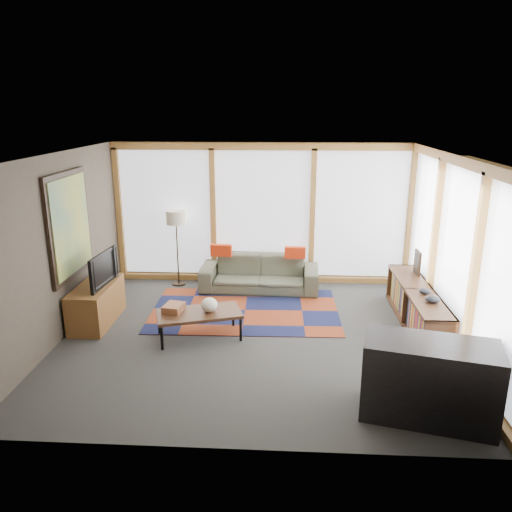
# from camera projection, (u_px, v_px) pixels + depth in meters

# --- Properties ---
(ground) EXTENTS (5.50, 5.50, 0.00)m
(ground) POSITION_uv_depth(u_px,v_px,m) (254.00, 336.00, 7.24)
(ground) COLOR #32322F
(ground) RESTS_ON ground
(room_envelope) EXTENTS (5.52, 5.02, 2.62)m
(room_envelope) POSITION_uv_depth(u_px,v_px,m) (290.00, 225.00, 7.31)
(room_envelope) COLOR #3F362F
(room_envelope) RESTS_ON ground
(rug) EXTENTS (3.06, 2.01, 0.01)m
(rug) POSITION_uv_depth(u_px,v_px,m) (245.00, 310.00, 8.16)
(rug) COLOR maroon
(rug) RESTS_ON ground
(sofa) EXTENTS (2.13, 0.89, 0.62)m
(sofa) POSITION_uv_depth(u_px,v_px,m) (259.00, 273.00, 9.02)
(sofa) COLOR #3C4132
(sofa) RESTS_ON ground
(pillow_left) EXTENTS (0.39, 0.14, 0.21)m
(pillow_left) POSITION_uv_depth(u_px,v_px,m) (221.00, 250.00, 8.98)
(pillow_left) COLOR #B92A0D
(pillow_left) RESTS_ON sofa
(pillow_right) EXTENTS (0.37, 0.12, 0.21)m
(pillow_right) POSITION_uv_depth(u_px,v_px,m) (295.00, 252.00, 8.85)
(pillow_right) COLOR #B92A0D
(pillow_right) RESTS_ON sofa
(floor_lamp) EXTENTS (0.36, 0.36, 1.41)m
(floor_lamp) POSITION_uv_depth(u_px,v_px,m) (177.00, 248.00, 9.17)
(floor_lamp) COLOR black
(floor_lamp) RESTS_ON ground
(coffee_table) EXTENTS (1.31, 0.92, 0.39)m
(coffee_table) POSITION_uv_depth(u_px,v_px,m) (199.00, 325.00, 7.16)
(coffee_table) COLOR #302212
(coffee_table) RESTS_ON ground
(book_stack) EXTENTS (0.30, 0.35, 0.10)m
(book_stack) POSITION_uv_depth(u_px,v_px,m) (174.00, 308.00, 7.12)
(book_stack) COLOR brown
(book_stack) RESTS_ON coffee_table
(vase) EXTENTS (0.28, 0.28, 0.21)m
(vase) POSITION_uv_depth(u_px,v_px,m) (209.00, 305.00, 7.09)
(vase) COLOR silver
(vase) RESTS_ON coffee_table
(bookshelf) EXTENTS (0.43, 2.39, 0.60)m
(bookshelf) POSITION_uv_depth(u_px,v_px,m) (417.00, 307.00, 7.52)
(bookshelf) COLOR #302212
(bookshelf) RESTS_ON ground
(bowl_a) EXTENTS (0.22, 0.22, 0.10)m
(bowl_a) POSITION_uv_depth(u_px,v_px,m) (432.00, 299.00, 6.90)
(bowl_a) COLOR black
(bowl_a) RESTS_ON bookshelf
(bowl_b) EXTENTS (0.19, 0.19, 0.08)m
(bowl_b) POSITION_uv_depth(u_px,v_px,m) (425.00, 291.00, 7.22)
(bowl_b) COLOR black
(bowl_b) RESTS_ON bookshelf
(shelf_picture) EXTENTS (0.04, 0.30, 0.39)m
(shelf_picture) POSITION_uv_depth(u_px,v_px,m) (417.00, 262.00, 8.04)
(shelf_picture) COLOR black
(shelf_picture) RESTS_ON bookshelf
(tv_console) EXTENTS (0.50, 1.21, 0.61)m
(tv_console) POSITION_uv_depth(u_px,v_px,m) (97.00, 304.00, 7.64)
(tv_console) COLOR brown
(tv_console) RESTS_ON ground
(television) EXTENTS (0.19, 0.90, 0.51)m
(television) POSITION_uv_depth(u_px,v_px,m) (98.00, 269.00, 7.50)
(television) COLOR black
(television) RESTS_ON tv_console
(bar_counter) EXTENTS (1.48, 0.94, 0.86)m
(bar_counter) POSITION_uv_depth(u_px,v_px,m) (429.00, 381.00, 5.25)
(bar_counter) COLOR black
(bar_counter) RESTS_ON ground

